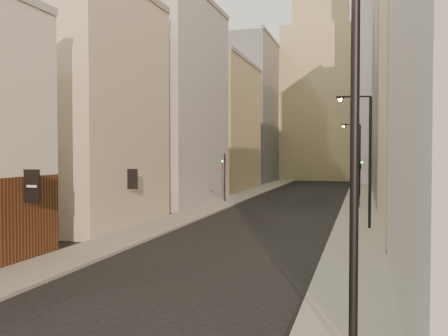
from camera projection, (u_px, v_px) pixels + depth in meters
The scene contains 16 objects.
sidewalk_left at pixel (251, 193), 61.49m from camera, with size 3.00×140.00×0.15m, color gray.
sidewalk_right at pixel (360, 196), 57.98m from camera, with size 3.00×140.00×0.15m, color gray.
left_bldg_beige at pixel (84, 111), 34.82m from camera, with size 8.00×12.00×16.00m, color #BCAC90.
left_bldg_grey at pixel (169, 104), 50.15m from camera, with size 8.00×16.00×20.00m, color gray.
left_bldg_tan at pixel (219, 127), 67.52m from camera, with size 8.00×18.00×17.00m, color #978961.
left_bldg_wingrid at pixel (251, 113), 86.65m from camera, with size 8.00×20.00×24.00m, color gray.
right_bldg_beige at pixel (447, 76), 32.12m from camera, with size 8.00×16.00×20.00m, color #BCAC90.
right_bldg_wingrid at pixel (416, 76), 51.27m from camera, with size 8.00×20.00×26.00m, color gray.
highrise at pixel (440, 18), 76.20m from camera, with size 21.00×23.00×51.20m.
clock_tower at pixel (321, 87), 95.05m from camera, with size 14.00×14.00×44.90m.
white_tower at pixel (385, 67), 78.58m from camera, with size 8.00×8.00×41.50m.
streetlamp_near at pixel (344, 134), 11.85m from camera, with size 2.54×0.57×9.70m.
streetlamp_mid at pixel (367, 153), 32.56m from camera, with size 2.30×0.54×8.80m.
streetlamp_far at pixel (358, 156), 55.83m from camera, with size 2.16×0.48×8.26m.
traffic_light_left at pixel (225, 167), 50.69m from camera, with size 0.59×0.53×5.00m.
traffic_light_right at pixel (359, 166), 44.79m from camera, with size 0.78×0.78×5.00m.
Camera 1 is at (6.90, -4.97, 5.10)m, focal length 40.00 mm.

